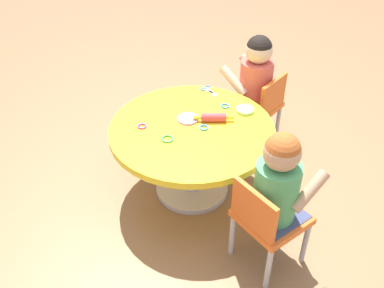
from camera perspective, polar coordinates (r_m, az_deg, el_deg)
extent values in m
plane|color=olive|center=(2.73, 0.00, -5.85)|extent=(10.00, 10.00, 0.00)
cylinder|color=silver|center=(2.72, 0.00, -5.62)|extent=(0.44, 0.44, 0.03)
cylinder|color=silver|center=(2.59, 0.00, -2.41)|extent=(0.12, 0.12, 0.43)
cylinder|color=yellow|center=(2.45, 0.00, 1.80)|extent=(0.92, 0.92, 0.04)
cylinder|color=#B7B7BC|center=(2.33, 14.49, -12.23)|extent=(0.03, 0.03, 0.28)
cylinder|color=#B7B7BC|center=(2.43, 9.88, -8.69)|extent=(0.03, 0.03, 0.28)
cylinder|color=#B7B7BC|center=(2.19, 9.88, -15.59)|extent=(0.03, 0.03, 0.28)
cylinder|color=#B7B7BC|center=(2.30, 5.22, -11.61)|extent=(0.03, 0.03, 0.28)
cube|color=orange|center=(2.19, 10.31, -9.26)|extent=(0.38, 0.38, 0.04)
cube|color=orange|center=(2.03, 8.01, -8.52)|extent=(0.26, 0.11, 0.22)
cube|color=#3F4772|center=(2.19, 10.32, -9.22)|extent=(0.34, 0.35, 0.04)
cylinder|color=#4CA566|center=(2.07, 10.83, -5.98)|extent=(0.21, 0.21, 0.30)
sphere|color=tan|center=(1.93, 11.60, -1.07)|extent=(0.17, 0.17, 0.17)
sphere|color=#B25926|center=(1.92, 11.65, -0.77)|extent=(0.16, 0.16, 0.16)
cylinder|color=tan|center=(2.07, 15.02, -5.93)|extent=(0.12, 0.22, 0.17)
cylinder|color=tan|center=(2.17, 10.67, -2.83)|extent=(0.12, 0.22, 0.17)
cylinder|color=#B7B7BC|center=(3.20, 7.08, 4.37)|extent=(0.03, 0.03, 0.28)
cylinder|color=#B7B7BC|center=(3.02, 4.32, 2.33)|extent=(0.03, 0.03, 0.28)
cylinder|color=#B7B7BC|center=(3.10, 11.06, 2.65)|extent=(0.03, 0.03, 0.28)
cylinder|color=#B7B7BC|center=(2.91, 8.45, 0.43)|extent=(0.03, 0.03, 0.28)
cube|color=orange|center=(2.97, 7.99, 5.00)|extent=(0.41, 0.41, 0.04)
cube|color=orange|center=(2.84, 10.48, 6.21)|extent=(0.17, 0.24, 0.22)
cube|color=#3F4772|center=(2.97, 7.99, 5.03)|extent=(0.38, 0.37, 0.04)
cylinder|color=#D8594C|center=(2.88, 8.28, 7.88)|extent=(0.21, 0.21, 0.30)
sphere|color=beige|center=(2.78, 8.69, 11.95)|extent=(0.17, 0.17, 0.17)
sphere|color=black|center=(2.77, 8.72, 12.19)|extent=(0.16, 0.16, 0.16)
cylinder|color=beige|center=(3.00, 7.86, 9.69)|extent=(0.21, 0.16, 0.17)
cylinder|color=beige|center=(2.83, 5.39, 8.15)|extent=(0.21, 0.16, 0.17)
cylinder|color=#D83F3F|center=(2.47, 2.82, 3.46)|extent=(0.09, 0.15, 0.05)
cylinder|color=yellow|center=(2.47, 0.67, 3.45)|extent=(0.03, 0.05, 0.02)
cylinder|color=yellow|center=(2.48, 4.96, 3.46)|extent=(0.03, 0.05, 0.02)
cube|color=silver|center=(2.75, 2.48, 6.72)|extent=(0.10, 0.06, 0.01)
cube|color=silver|center=(2.75, 2.48, 6.72)|extent=(0.11, 0.02, 0.01)
torus|color=#3F72CC|center=(2.78, 1.45, 7.15)|extent=(0.05, 0.05, 0.01)
torus|color=#3F72CC|center=(2.80, 2.06, 7.35)|extent=(0.05, 0.05, 0.01)
cylinder|color=#B2E58C|center=(2.58, 6.88, 4.42)|extent=(0.10, 0.10, 0.02)
cylinder|color=#CC99E5|center=(2.49, -0.49, 3.31)|extent=(0.12, 0.12, 0.01)
torus|color=#D83FA5|center=(2.45, -6.50, 2.32)|extent=(0.05, 0.05, 0.01)
torus|color=#4CB259|center=(2.34, -3.19, 0.68)|extent=(0.07, 0.07, 0.01)
torus|color=#3F99D8|center=(2.42, 1.55, 2.16)|extent=(0.05, 0.05, 0.01)
torus|color=#3F99D8|center=(2.62, 4.33, 4.96)|extent=(0.05, 0.05, 0.01)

